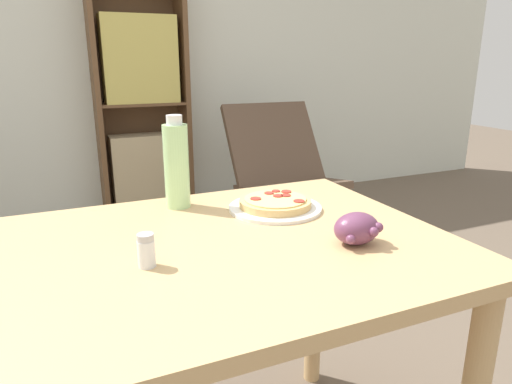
# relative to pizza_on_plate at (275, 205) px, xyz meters

# --- Properties ---
(wall_back) EXTENTS (8.00, 0.05, 2.60)m
(wall_back) POSITION_rel_pizza_on_plate_xyz_m (-0.38, 2.55, 0.51)
(wall_back) COLOR silver
(wall_back) RESTS_ON ground_plane
(dining_table) EXTENTS (1.12, 0.82, 0.78)m
(dining_table) POSITION_rel_pizza_on_plate_xyz_m (-0.24, -0.17, -0.13)
(dining_table) COLOR tan
(dining_table) RESTS_ON ground_plane
(pizza_on_plate) EXTENTS (0.26, 0.26, 0.04)m
(pizza_on_plate) POSITION_rel_pizza_on_plate_xyz_m (0.00, 0.00, 0.00)
(pizza_on_plate) COLOR white
(pizza_on_plate) RESTS_ON dining_table
(grape_bunch) EXTENTS (0.11, 0.10, 0.07)m
(grape_bunch) POSITION_rel_pizza_on_plate_xyz_m (0.06, -0.30, 0.02)
(grape_bunch) COLOR #6B3856
(grape_bunch) RESTS_ON dining_table
(drink_bottle) EXTENTS (0.07, 0.07, 0.26)m
(drink_bottle) POSITION_rel_pizza_on_plate_xyz_m (-0.24, 0.14, 0.11)
(drink_bottle) COLOR #B7EAA3
(drink_bottle) RESTS_ON dining_table
(salt_shaker) EXTENTS (0.04, 0.04, 0.07)m
(salt_shaker) POSITION_rel_pizza_on_plate_xyz_m (-0.40, -0.23, 0.02)
(salt_shaker) COLOR white
(salt_shaker) RESTS_ON dining_table
(lounge_chair_far) EXTENTS (0.68, 0.78, 0.88)m
(lounge_chair_far) POSITION_rel_pizza_on_plate_xyz_m (0.87, 1.64, -0.51)
(lounge_chair_far) COLOR slate
(lounge_chair_far) RESTS_ON ground_plane
(bookshelf) EXTENTS (0.67, 0.29, 1.74)m
(bookshelf) POSITION_rel_pizza_on_plate_xyz_m (0.06, 2.38, 0.00)
(bookshelf) COLOR brown
(bookshelf) RESTS_ON ground_plane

